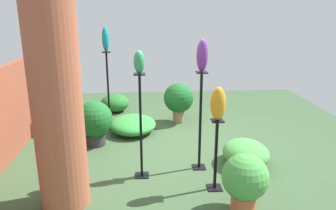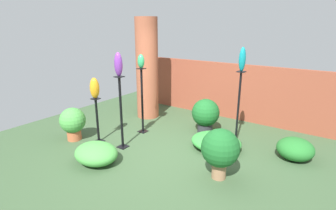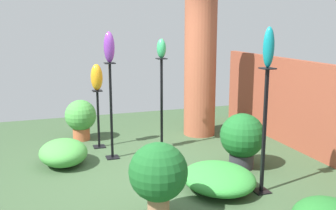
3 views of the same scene
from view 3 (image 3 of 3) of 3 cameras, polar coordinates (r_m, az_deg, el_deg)
ground_plane at (r=5.64m, az=-2.22°, el=-10.26°), size 8.00×8.00×0.00m
brick_wall_back at (r=6.66m, az=20.55°, el=-0.74°), size 5.60×0.12×1.52m
brick_pillar at (r=7.44m, az=4.70°, el=5.87°), size 0.60×0.60×2.70m
pedestal_jade at (r=6.61m, az=-0.94°, el=-0.38°), size 0.20×0.20×1.55m
pedestal_teal at (r=5.04m, az=13.76°, el=-4.41°), size 0.20×0.20×1.59m
pedestal_violet at (r=6.22m, az=-8.24°, el=-1.42°), size 0.20×0.20×1.53m
pedestal_amber at (r=6.86m, az=-10.07°, el=-2.40°), size 0.20×0.20×1.00m
art_vase_jade at (r=6.48m, az=-0.97°, el=8.21°), size 0.16×0.15×0.32m
art_vase_teal at (r=4.85m, az=14.40°, el=8.11°), size 0.14×0.13×0.49m
art_vase_violet at (r=6.07m, az=-8.54°, el=8.31°), size 0.16×0.17×0.47m
art_vase_amber at (r=6.72m, az=-10.31°, el=3.98°), size 0.19×0.20×0.45m
potted_plant_walkway_edge at (r=5.91m, az=10.72°, el=-4.71°), size 0.66×0.66×0.83m
potted_plant_front_right at (r=7.37m, az=-12.56°, el=-1.75°), size 0.57×0.57×0.75m
potted_plant_mid_right at (r=4.28m, az=-1.42°, el=-9.98°), size 0.64×0.64×0.88m
foliage_bed_west at (r=5.20m, az=7.37°, el=-10.47°), size 1.06×0.92×0.31m
foliage_bed_center at (r=6.21m, az=-14.94°, el=-6.68°), size 0.87×0.72×0.39m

